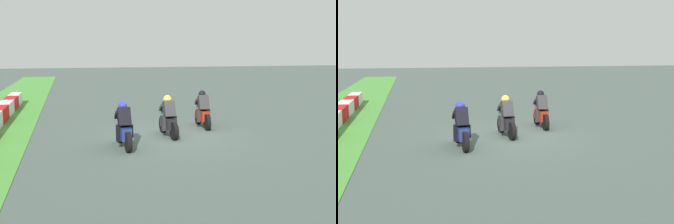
{
  "view_description": "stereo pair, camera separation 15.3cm",
  "coord_description": "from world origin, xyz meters",
  "views": [
    {
      "loc": [
        -14.17,
        3.61,
        3.15
      ],
      "look_at": [
        0.12,
        0.09,
        0.9
      ],
      "focal_mm": 43.47,
      "sensor_mm": 36.0,
      "label": 1
    },
    {
      "loc": [
        -14.2,
        3.46,
        3.15
      ],
      "look_at": [
        0.12,
        0.09,
        0.9
      ],
      "focal_mm": 43.47,
      "sensor_mm": 36.0,
      "label": 2
    }
  ],
  "objects": [
    {
      "name": "rider_lane_c",
      "position": [
        -1.25,
        1.9,
        0.62
      ],
      "size": [
        2.04,
        0.55,
        1.51
      ],
      "rotation": [
        0.0,
        0.0,
        0.06
      ],
      "color": "black",
      "rests_on": "ground_plane"
    },
    {
      "name": "rider_lane_b",
      "position": [
        0.1,
        0.08,
        0.62
      ],
      "size": [
        2.04,
        0.55,
        1.51
      ],
      "rotation": [
        0.0,
        0.0,
        0.06
      ],
      "color": "black",
      "rests_on": "ground_plane"
    },
    {
      "name": "ground_plane",
      "position": [
        0.0,
        0.0,
        0.0
      ],
      "size": [
        120.0,
        120.0,
        0.0
      ],
      "primitive_type": "plane",
      "color": "#43514B"
    },
    {
      "name": "rider_lane_a",
      "position": [
        1.51,
        -1.73,
        0.62
      ],
      "size": [
        2.04,
        0.55,
        1.51
      ],
      "rotation": [
        0.0,
        0.0,
        -0.06
      ],
      "color": "black",
      "rests_on": "ground_plane"
    }
  ]
}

